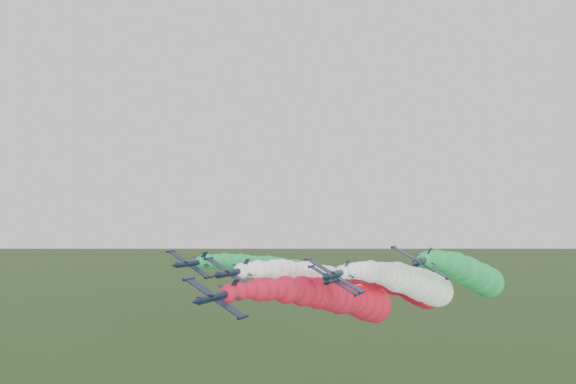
# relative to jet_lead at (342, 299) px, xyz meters

# --- Properties ---
(jet_lead) EXTENTS (14.05, 64.61, 14.32)m
(jet_lead) POSITION_rel_jet_lead_xyz_m (0.00, 0.00, 0.00)
(jet_lead) COLOR #101B32
(jet_lead) RESTS_ON ground
(jet_inner_left) EXTENTS (13.71, 64.27, 13.98)m
(jet_inner_left) POSITION_rel_jet_lead_xyz_m (-5.59, 13.51, 1.68)
(jet_inner_left) COLOR #101B32
(jet_inner_left) RESTS_ON ground
(jet_inner_right) EXTENTS (13.96, 64.52, 14.22)m
(jet_inner_right) POSITION_rel_jet_lead_xyz_m (11.22, 14.62, 1.83)
(jet_inner_right) COLOR #101B32
(jet_inner_right) RESTS_ON ground
(jet_outer_left) EXTENTS (14.29, 64.85, 14.55)m
(jet_outer_left) POSITION_rel_jet_lead_xyz_m (-18.20, 24.34, 1.66)
(jet_outer_left) COLOR #101B32
(jet_outer_left) RESTS_ON ground
(jet_outer_right) EXTENTS (13.98, 64.54, 14.25)m
(jet_outer_right) POSITION_rel_jet_lead_xyz_m (21.50, 22.20, 3.52)
(jet_outer_right) COLOR #101B32
(jet_outer_right) RESTS_ON ground
(jet_trail) EXTENTS (14.43, 64.99, 14.70)m
(jet_trail) POSITION_rel_jet_lead_xyz_m (7.25, 28.51, -0.60)
(jet_trail) COLOR #101B32
(jet_trail) RESTS_ON ground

